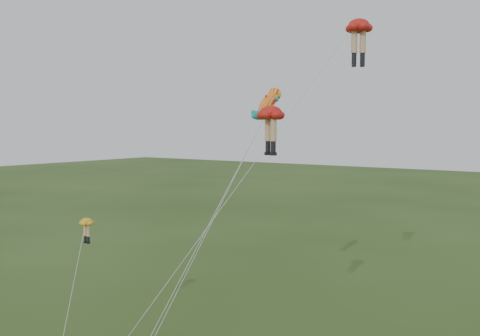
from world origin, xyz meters
The scene contains 4 objects.
legs_kite_red_high centered at (7.54, 11.57, 18.87)m, with size 10.48×13.32×19.72m.
legs_kite_red_mid centered at (5.90, 4.28, 13.51)m, with size 5.48×7.80×14.27m.
legs_kite_yellow centered at (-5.58, 1.51, 6.86)m, with size 4.57×6.07×7.57m.
fish_kite centered at (2.47, 9.64, 14.70)m, with size 2.71×11.30×15.93m.
Camera 1 is at (20.75, -19.35, 13.13)m, focal length 40.00 mm.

